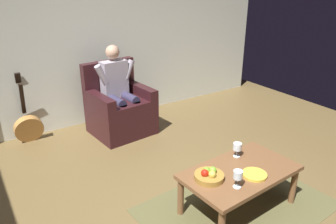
{
  "coord_description": "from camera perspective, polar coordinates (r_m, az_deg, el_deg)",
  "views": [
    {
      "loc": [
        1.64,
        1.79,
        2.12
      ],
      "look_at": [
        -0.35,
        -1.26,
        0.61
      ],
      "focal_mm": 34.93,
      "sensor_mm": 36.0,
      "label": 1
    }
  ],
  "objects": [
    {
      "name": "wine_glass_near",
      "position": [
        3.37,
        12.0,
        -6.05
      ],
      "size": [
        0.09,
        0.09,
        0.15
      ],
      "color": "silver",
      "rests_on": "coffee_table"
    },
    {
      "name": "fruit_bowl",
      "position": [
        3.01,
        7.18,
        -10.92
      ],
      "size": [
        0.27,
        0.27,
        0.11
      ],
      "color": "olive",
      "rests_on": "coffee_table"
    },
    {
      "name": "armchair",
      "position": [
        4.77,
        -8.45,
        0.45
      ],
      "size": [
        0.86,
        0.81,
        1.01
      ],
      "rotation": [
        0.0,
        0.0,
        0.09
      ],
      "color": "black",
      "rests_on": "ground"
    },
    {
      "name": "wall_back",
      "position": [
        4.99,
        -13.93,
        13.23
      ],
      "size": [
        6.39,
        0.06,
        2.74
      ],
      "primitive_type": "cube",
      "color": "silver",
      "rests_on": "ground"
    },
    {
      "name": "coffee_table",
      "position": [
        3.23,
        12.45,
        -10.74
      ],
      "size": [
        1.14,
        0.7,
        0.43
      ],
      "rotation": [
        0.0,
        0.0,
        0.06
      ],
      "color": "brown",
      "rests_on": "ground"
    },
    {
      "name": "wine_glass_far",
      "position": [
        2.9,
        12.1,
        -10.81
      ],
      "size": [
        0.08,
        0.08,
        0.16
      ],
      "color": "silver",
      "rests_on": "coffee_table"
    },
    {
      "name": "decorative_dish",
      "position": [
        3.15,
        14.85,
        -10.5
      ],
      "size": [
        0.23,
        0.23,
        0.02
      ],
      "primitive_type": "cylinder",
      "color": "gold",
      "rests_on": "coffee_table"
    },
    {
      "name": "ground_plane",
      "position": [
        3.22,
        7.44,
        -18.79
      ],
      "size": [
        7.19,
        7.19,
        0.0
      ],
      "primitive_type": "plane",
      "color": "brown"
    },
    {
      "name": "guitar",
      "position": [
        4.87,
        -23.18,
        -2.34
      ],
      "size": [
        0.38,
        0.29,
        0.95
      ],
      "color": "#B57C3D",
      "rests_on": "ground"
    },
    {
      "name": "rug",
      "position": [
        3.45,
        11.92,
        -15.92
      ],
      "size": [
        1.88,
        1.34,
        0.01
      ],
      "primitive_type": "cube",
      "rotation": [
        0.0,
        0.0,
        0.06
      ],
      "color": "brown",
      "rests_on": "ground"
    },
    {
      "name": "person_seated",
      "position": [
        4.64,
        -8.59,
        4.19
      ],
      "size": [
        0.63,
        0.56,
        1.26
      ],
      "rotation": [
        0.0,
        0.0,
        0.09
      ],
      "color": "#A29AA8",
      "rests_on": "ground"
    }
  ]
}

